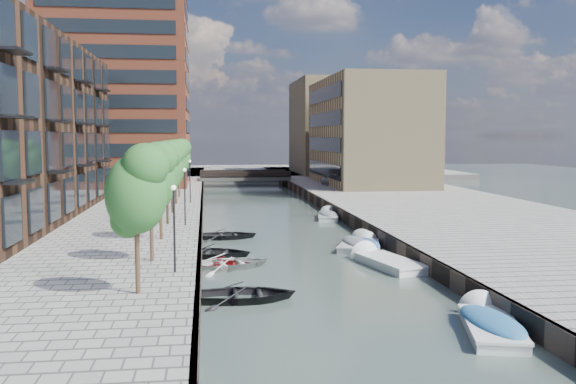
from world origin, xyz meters
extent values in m
plane|color=#38473F|center=(0.00, 40.00, 0.00)|extent=(300.00, 300.00, 0.00)
cube|color=gray|center=(16.00, 40.00, 0.50)|extent=(20.00, 140.00, 1.00)
cube|color=#332823|center=(-6.10, 40.00, 0.50)|extent=(0.25, 140.00, 1.00)
cube|color=#332823|center=(6.10, 40.00, 0.50)|extent=(0.25, 140.00, 1.00)
cube|color=gray|center=(0.00, 100.00, 0.50)|extent=(80.00, 40.00, 1.00)
cube|color=black|center=(-20.00, 30.00, 8.00)|extent=(8.00, 38.00, 14.00)
cube|color=brown|center=(-17.00, 65.00, 16.00)|extent=(18.00, 18.00, 30.00)
cube|color=tan|center=(16.00, 62.00, 8.00)|extent=(12.00, 25.00, 14.00)
cube|color=tan|center=(16.00, 88.00, 9.00)|extent=(12.00, 20.00, 16.00)
cube|color=gray|center=(0.00, 72.00, 1.30)|extent=(13.00, 6.00, 0.60)
cube|color=#332823|center=(0.00, 69.20, 1.90)|extent=(13.00, 0.40, 0.80)
cube|color=#332823|center=(0.00, 74.80, 1.90)|extent=(13.00, 0.40, 0.80)
cylinder|color=#382619|center=(-8.50, 4.00, 2.60)|extent=(0.20, 0.20, 3.20)
ellipsoid|color=#1C4B1E|center=(-8.50, 4.00, 5.33)|extent=(2.50, 2.50, 3.25)
cylinder|color=#382619|center=(-8.50, 11.00, 2.60)|extent=(0.20, 0.20, 3.20)
ellipsoid|color=#1C4B1E|center=(-8.50, 11.00, 5.33)|extent=(2.50, 2.50, 3.25)
cylinder|color=#382619|center=(-8.50, 18.00, 2.60)|extent=(0.20, 0.20, 3.20)
ellipsoid|color=#1C4B1E|center=(-8.50, 18.00, 5.33)|extent=(2.50, 2.50, 3.25)
cylinder|color=#382619|center=(-8.50, 25.00, 2.60)|extent=(0.20, 0.20, 3.20)
ellipsoid|color=#1C4B1E|center=(-8.50, 25.00, 5.33)|extent=(2.50, 2.50, 3.25)
cylinder|color=#382619|center=(-8.50, 32.00, 2.60)|extent=(0.20, 0.20, 3.20)
ellipsoid|color=#1C4B1E|center=(-8.50, 32.00, 5.33)|extent=(2.50, 2.50, 3.25)
cylinder|color=#382619|center=(-8.50, 39.00, 2.60)|extent=(0.20, 0.20, 3.20)
ellipsoid|color=#1C4B1E|center=(-8.50, 39.00, 5.33)|extent=(2.50, 2.50, 3.25)
cylinder|color=#382619|center=(-8.50, 46.00, 2.60)|extent=(0.20, 0.20, 3.20)
ellipsoid|color=#1C4B1E|center=(-8.50, 46.00, 5.33)|extent=(2.50, 2.50, 3.25)
cylinder|color=black|center=(-7.20, 8.00, 3.00)|extent=(0.10, 0.10, 4.00)
sphere|color=#FFF2CC|center=(-7.20, 8.00, 5.00)|extent=(0.24, 0.24, 0.24)
cylinder|color=black|center=(-7.20, 24.00, 3.00)|extent=(0.10, 0.10, 4.00)
sphere|color=#FFF2CC|center=(-7.20, 24.00, 5.00)|extent=(0.24, 0.24, 0.24)
cylinder|color=black|center=(-7.20, 40.00, 3.00)|extent=(0.10, 0.10, 4.00)
sphere|color=#FFF2CC|center=(-7.20, 40.00, 5.00)|extent=(0.24, 0.24, 0.24)
imported|color=black|center=(-5.40, 16.83, 0.00)|extent=(5.52, 4.48, 1.01)
imported|color=black|center=(-4.12, 6.14, 0.00)|extent=(4.90, 3.50, 1.01)
imported|color=maroon|center=(-4.84, 13.49, 0.00)|extent=(4.42, 3.48, 0.83)
imported|color=silver|center=(-4.57, 13.28, 0.00)|extent=(5.73, 4.74, 1.03)
imported|color=black|center=(-4.34, 23.89, 0.00)|extent=(4.67, 3.40, 0.95)
cube|color=white|center=(4.85, 0.00, 0.05)|extent=(3.02, 5.19, 0.69)
cube|color=white|center=(4.85, 0.00, 0.42)|extent=(3.13, 5.31, 0.11)
cone|color=white|center=(5.49, 2.36, 0.11)|extent=(1.99, 1.40, 1.80)
ellipsoid|color=#206097|center=(4.85, 0.00, 0.48)|extent=(2.81, 4.75, 0.59)
cube|color=#ADADAB|center=(4.06, 18.52, 0.05)|extent=(3.31, 4.90, 0.65)
cube|color=#ADADAB|center=(4.06, 18.52, 0.40)|extent=(3.42, 5.02, 0.10)
cone|color=#ADADAB|center=(4.92, 20.65, 0.10)|extent=(1.91, 1.47, 1.70)
ellipsoid|color=#5C5F64|center=(4.06, 18.52, 0.45)|extent=(3.06, 4.49, 0.56)
cube|color=white|center=(4.58, 12.35, 0.06)|extent=(3.09, 5.50, 0.73)
cube|color=white|center=(4.58, 12.35, 0.45)|extent=(3.20, 5.63, 0.11)
cone|color=white|center=(3.97, 14.88, 0.11)|extent=(2.11, 1.44, 1.92)
cube|color=silver|center=(4.68, 18.14, 0.05)|extent=(2.57, 4.53, 0.60)
cube|color=silver|center=(4.68, 18.14, 0.37)|extent=(2.66, 4.64, 0.09)
cone|color=silver|center=(5.19, 20.21, 0.09)|extent=(1.74, 1.19, 1.58)
ellipsoid|color=#1F4E92|center=(4.68, 18.14, 0.42)|extent=(2.39, 4.15, 0.52)
cube|color=#AEAEAC|center=(5.16, 33.79, 0.05)|extent=(2.44, 4.68, 0.63)
cube|color=#AEAEAC|center=(5.16, 33.79, 0.39)|extent=(2.54, 4.79, 0.10)
cone|color=#AEAEAC|center=(5.57, 35.98, 0.10)|extent=(1.78, 1.16, 1.65)
ellipsoid|color=slate|center=(5.16, 33.79, 0.44)|extent=(2.28, 4.28, 0.54)
imported|color=#929496|center=(10.45, 60.17, 1.67)|extent=(1.99, 4.06, 1.33)
camera|label=1|loc=(-5.72, -22.27, 7.40)|focal=40.00mm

